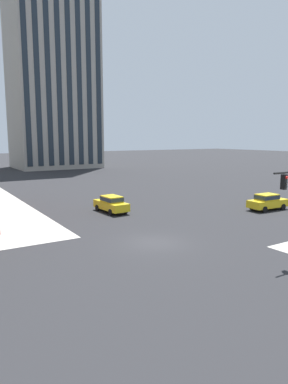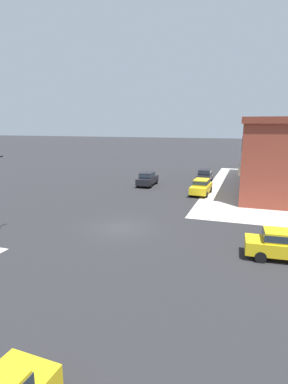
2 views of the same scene
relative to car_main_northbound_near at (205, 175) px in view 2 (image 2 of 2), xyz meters
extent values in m
plane|color=#262628|center=(21.18, -3.11, -0.92)|extent=(320.00, 320.00, 0.00)
cube|color=black|center=(0.05, 0.00, -0.22)|extent=(4.45, 1.90, 0.76)
cube|color=black|center=(-0.10, 0.00, 0.46)|extent=(2.16, 1.56, 0.60)
cube|color=#232D38|center=(-0.10, 0.00, 0.46)|extent=(2.25, 1.60, 0.40)
cylinder|color=black|center=(1.39, 0.88, -0.60)|extent=(0.65, 0.24, 0.64)
cylinder|color=black|center=(1.44, -0.79, -0.60)|extent=(0.65, 0.24, 0.64)
cylinder|color=black|center=(-1.34, 0.79, -0.60)|extent=(0.65, 0.24, 0.64)
cylinder|color=black|center=(-1.29, -0.88, -0.60)|extent=(0.65, 0.24, 0.64)
cube|color=black|center=(4.71, -6.45, -0.22)|extent=(4.46, 1.92, 0.76)
cube|color=black|center=(4.86, -6.44, 0.46)|extent=(2.16, 1.57, 0.60)
cube|color=#232D38|center=(4.86, -6.44, 0.46)|extent=(2.25, 1.61, 0.40)
cylinder|color=black|center=(3.37, -7.33, -0.60)|extent=(0.65, 0.24, 0.64)
cylinder|color=black|center=(3.32, -5.66, -0.60)|extent=(0.65, 0.24, 0.64)
cylinder|color=black|center=(6.10, -7.24, -0.60)|extent=(0.65, 0.24, 0.64)
cylinder|color=black|center=(6.04, -5.56, -0.60)|extent=(0.65, 0.24, 0.64)
cube|color=gold|center=(23.32, 7.93, -0.22)|extent=(2.00, 4.49, 0.76)
cube|color=gold|center=(23.33, 7.78, 0.46)|extent=(1.61, 2.19, 0.60)
cube|color=#232D38|center=(23.33, 7.78, 0.46)|extent=(1.65, 2.28, 0.40)
cylinder|color=black|center=(22.56, 6.52, -0.60)|extent=(0.25, 0.65, 0.64)
cylinder|color=black|center=(24.23, 6.61, -0.60)|extent=(0.25, 0.65, 0.64)
cube|color=gold|center=(7.70, 0.74, -0.22)|extent=(4.46, 1.91, 0.76)
cube|color=gold|center=(7.55, 0.74, 0.46)|extent=(2.16, 1.57, 0.60)
cube|color=#232D38|center=(7.55, 0.74, 0.46)|extent=(2.25, 1.61, 0.40)
cylinder|color=black|center=(9.10, 1.53, -0.60)|extent=(0.65, 0.24, 0.64)
cylinder|color=black|center=(9.04, -0.14, -0.60)|extent=(0.65, 0.24, 0.64)
cylinder|color=black|center=(6.37, 1.62, -0.60)|extent=(0.65, 0.24, 0.64)
cylinder|color=black|center=(6.31, -0.05, -0.60)|extent=(0.65, 0.24, 0.64)
cube|color=beige|center=(0.38, 4.77, 2.32)|extent=(22.42, 0.24, 0.70)
cube|color=#1E2833|center=(-9.06, 4.85, 4.79)|extent=(1.10, 0.08, 1.50)
cube|color=#1E2833|center=(-4.34, 4.85, 4.79)|extent=(1.10, 0.08, 1.50)
cube|color=#1E2833|center=(0.38, 4.85, 4.79)|extent=(1.10, 0.08, 1.50)
cube|color=#1E2833|center=(5.10, 4.85, 4.79)|extent=(1.10, 0.08, 1.50)
cube|color=#1E2833|center=(9.82, 4.85, 4.79)|extent=(1.10, 0.08, 1.50)
camera|label=1|loc=(7.48, -23.38, 6.55)|focal=32.92mm
camera|label=2|loc=(41.88, 5.76, 6.64)|focal=29.58mm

